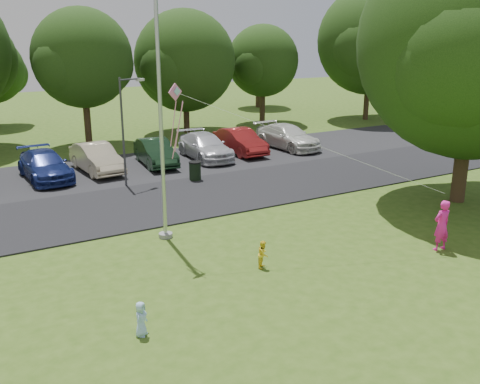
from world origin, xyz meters
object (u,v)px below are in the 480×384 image
trash_can (195,171)px  kite (187,110)px  child_yellow (263,254)px  child_blue (141,319)px  woman (442,225)px  flagpole (161,123)px  big_tree (476,49)px  street_lamp (126,122)px

trash_can → kite: (-4.07, -8.34, 4.34)m
child_yellow → child_blue: child_blue is taller
child_blue → kite: size_ratio=0.11×
woman → child_yellow: (-6.01, 1.78, -0.44)m
flagpole → big_tree: size_ratio=0.87×
child_yellow → kite: bearing=82.8°
trash_can → woman: woman is taller
flagpole → child_blue: (-3.02, -5.85, -3.72)m
trash_can → big_tree: 13.70m
woman → child_blue: bearing=4.7°
flagpole → street_lamp: bearing=81.5°
woman → child_blue: (-10.72, -0.10, -0.44)m
child_yellow → kite: 5.09m
flagpole → trash_can: (4.23, 6.47, -3.67)m
big_tree → kite: 12.73m
child_yellow → child_blue: 5.07m
child_blue → woman: bearing=-46.0°
child_yellow → child_blue: (-4.71, -1.88, 0.00)m
woman → kite: bearing=-23.1°
trash_can → child_blue: 14.29m
woman → kite: size_ratio=0.22×
street_lamp → woman: street_lamp is taller
flagpole → child_yellow: flagpole is taller
flagpole → child_yellow: size_ratio=11.15×
woman → child_blue: 10.73m
woman → child_yellow: bearing=-12.4°
trash_can → woman: bearing=-74.1°
flagpole → woman: flagpole is taller
trash_can → kite: bearing=-116.0°
flagpole → child_blue: 7.56m
flagpole → woman: size_ratio=5.65×
child_blue → child_yellow: bearing=-24.8°
woman → big_tree: bearing=-142.4°
big_tree → woman: 8.28m
kite → child_blue: bearing=-148.1°
trash_can → child_blue: trash_can is taller
trash_can → child_yellow: 10.74m
big_tree → kite: (-12.61, 0.53, -1.68)m
street_lamp → kite: kite is taller
woman → child_blue: woman is taller
child_yellow → kite: (-1.52, 2.10, 4.38)m
street_lamp → child_blue: 14.01m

